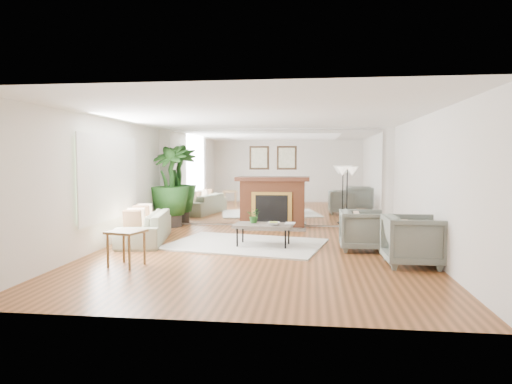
# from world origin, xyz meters

# --- Properties ---
(ground) EXTENTS (7.00, 7.00, 0.00)m
(ground) POSITION_xyz_m (0.00, 0.00, 0.00)
(ground) COLOR brown
(ground) RESTS_ON ground
(wall_left) EXTENTS (0.02, 7.00, 2.50)m
(wall_left) POSITION_xyz_m (-2.99, 0.00, 1.25)
(wall_left) COLOR silver
(wall_left) RESTS_ON ground
(wall_right) EXTENTS (0.02, 7.00, 2.50)m
(wall_right) POSITION_xyz_m (2.99, 0.00, 1.25)
(wall_right) COLOR silver
(wall_right) RESTS_ON ground
(wall_back) EXTENTS (6.00, 0.02, 2.50)m
(wall_back) POSITION_xyz_m (0.00, 3.49, 1.25)
(wall_back) COLOR silver
(wall_back) RESTS_ON ground
(mirror_panel) EXTENTS (5.40, 0.04, 2.40)m
(mirror_panel) POSITION_xyz_m (0.00, 3.47, 1.25)
(mirror_panel) COLOR silver
(mirror_panel) RESTS_ON wall_back
(window_panel) EXTENTS (0.04, 2.40, 1.50)m
(window_panel) POSITION_xyz_m (-2.96, 0.40, 1.35)
(window_panel) COLOR #B2E09E
(window_panel) RESTS_ON wall_left
(fireplace) EXTENTS (1.85, 0.83, 2.05)m
(fireplace) POSITION_xyz_m (0.00, 3.26, 0.66)
(fireplace) COLOR brown
(fireplace) RESTS_ON ground
(area_rug) EXTENTS (3.33, 2.68, 0.03)m
(area_rug) POSITION_xyz_m (-0.32, 0.82, 0.02)
(area_rug) COLOR silver
(area_rug) RESTS_ON ground
(coffee_table) EXTENTS (1.17, 0.75, 0.45)m
(coffee_table) POSITION_xyz_m (0.05, 0.66, 0.41)
(coffee_table) COLOR #665C50
(coffee_table) RESTS_ON ground
(sofa) EXTENTS (1.20, 2.23, 0.62)m
(sofa) POSITION_xyz_m (-2.45, 0.92, 0.31)
(sofa) COLOR gray
(sofa) RESTS_ON ground
(armchair_back) EXTENTS (0.84, 0.82, 0.76)m
(armchair_back) POSITION_xyz_m (1.94, 0.57, 0.38)
(armchair_back) COLOR gray
(armchair_back) RESTS_ON ground
(armchair_front) EXTENTS (0.91, 0.89, 0.82)m
(armchair_front) POSITION_xyz_m (2.60, -0.62, 0.41)
(armchair_front) COLOR gray
(armchair_front) RESTS_ON ground
(side_table) EXTENTS (0.61, 0.61, 0.58)m
(side_table) POSITION_xyz_m (-1.96, -1.21, 0.48)
(side_table) COLOR brown
(side_table) RESTS_ON ground
(potted_ficus) EXTENTS (1.24, 1.24, 2.08)m
(potted_ficus) POSITION_xyz_m (-2.60, 3.10, 1.11)
(potted_ficus) COLOR #29241E
(potted_ficus) RESTS_ON ground
(floor_lamp) EXTENTS (0.50, 0.28, 1.54)m
(floor_lamp) POSITION_xyz_m (1.80, 2.70, 1.31)
(floor_lamp) COLOR black
(floor_lamp) RESTS_ON ground
(tabletop_plant) EXTENTS (0.31, 0.28, 0.29)m
(tabletop_plant) POSITION_xyz_m (-0.15, 0.79, 0.60)
(tabletop_plant) COLOR #295B21
(tabletop_plant) RESTS_ON coffee_table
(fruit_bowl) EXTENTS (0.23, 0.23, 0.06)m
(fruit_bowl) POSITION_xyz_m (0.26, 0.55, 0.48)
(fruit_bowl) COLOR brown
(fruit_bowl) RESTS_ON coffee_table
(book) EXTENTS (0.20, 0.27, 0.02)m
(book) POSITION_xyz_m (0.47, 0.76, 0.46)
(book) COLOR brown
(book) RESTS_ON coffee_table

